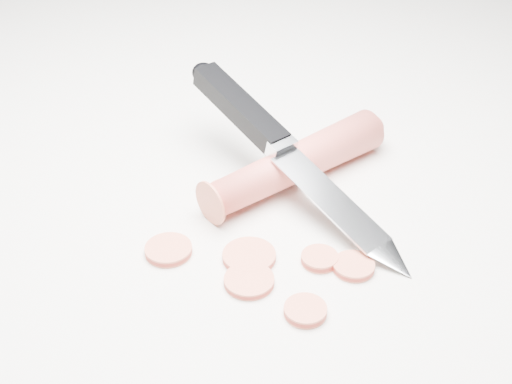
% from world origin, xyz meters
% --- Properties ---
extents(ground, '(2.40, 2.40, 0.00)m').
position_xyz_m(ground, '(0.00, 0.00, 0.00)').
color(ground, white).
rests_on(ground, ground).
extents(carrot, '(0.13, 0.17, 0.03)m').
position_xyz_m(carrot, '(0.01, 0.05, 0.02)').
color(carrot, '#D94F44').
rests_on(carrot, ground).
extents(carrot_slice_0, '(0.04, 0.04, 0.01)m').
position_xyz_m(carrot_slice_0, '(-0.06, -0.08, 0.00)').
color(carrot_slice_0, '#E06648').
rests_on(carrot_slice_0, ground).
extents(carrot_slice_1, '(0.04, 0.04, 0.01)m').
position_xyz_m(carrot_slice_1, '(0.01, -0.09, 0.00)').
color(carrot_slice_1, '#E06648').
rests_on(carrot_slice_1, ground).
extents(carrot_slice_2, '(0.04, 0.04, 0.01)m').
position_xyz_m(carrot_slice_2, '(-0.04, 0.01, 0.00)').
color(carrot_slice_2, '#E06648').
rests_on(carrot_slice_2, ground).
extents(carrot_slice_3, '(0.03, 0.03, 0.01)m').
position_xyz_m(carrot_slice_3, '(0.06, -0.11, 0.00)').
color(carrot_slice_3, '#E06648').
rests_on(carrot_slice_3, ground).
extents(carrot_slice_4, '(0.03, 0.03, 0.01)m').
position_xyz_m(carrot_slice_4, '(0.08, -0.05, 0.00)').
color(carrot_slice_4, '#E06648').
rests_on(carrot_slice_4, ground).
extents(carrot_slice_5, '(0.04, 0.04, 0.01)m').
position_xyz_m(carrot_slice_5, '(0.00, -0.06, 0.00)').
color(carrot_slice_5, '#E06648').
rests_on(carrot_slice_5, ground).
extents(carrot_slice_6, '(0.03, 0.03, 0.01)m').
position_xyz_m(carrot_slice_6, '(0.05, -0.05, 0.00)').
color(carrot_slice_6, '#E06648').
rests_on(carrot_slice_6, ground).
extents(kitchen_knife, '(0.25, 0.17, 0.08)m').
position_xyz_m(kitchen_knife, '(0.01, 0.03, 0.04)').
color(kitchen_knife, silver).
rests_on(kitchen_knife, ground).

